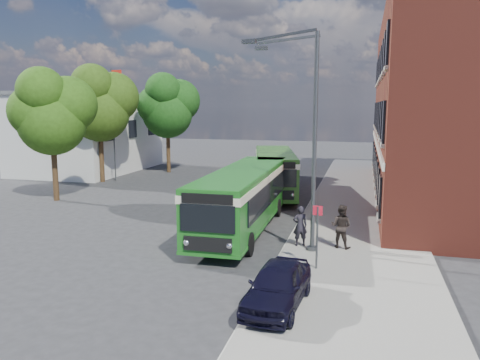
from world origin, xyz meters
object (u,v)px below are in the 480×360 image
(bus_front, at_px, (244,193))
(bus_rear, at_px, (275,169))
(parked_car, at_px, (278,285))
(street_lamp, at_px, (306,139))

(bus_front, bearing_deg, bus_rear, 91.25)
(bus_front, relative_size, parked_car, 3.12)
(bus_front, height_order, parked_car, bus_front)
(bus_rear, bearing_deg, bus_front, -88.75)
(bus_rear, bearing_deg, street_lamp, -73.74)
(street_lamp, height_order, bus_rear, street_lamp)
(street_lamp, distance_m, bus_front, 5.42)
(bus_front, xyz_separation_m, bus_rear, (-0.20, 9.16, -0.00))
(bus_front, xyz_separation_m, parked_car, (3.32, -8.87, -1.03))
(street_lamp, xyz_separation_m, parked_car, (-0.04, -5.82, -3.98))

